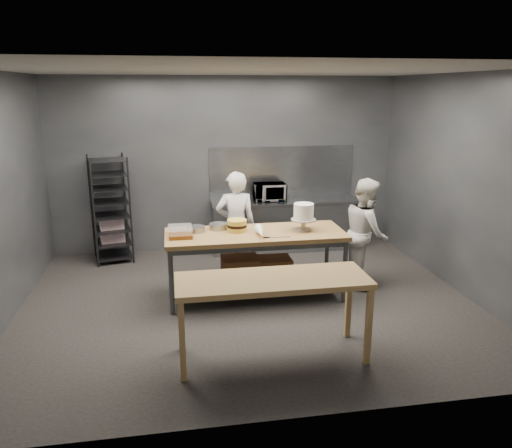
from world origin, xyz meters
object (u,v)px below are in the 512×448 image
(chef_behind, at_px, (236,225))
(chef_right, at_px, (366,232))
(frosted_cake_stand, at_px, (304,213))
(speed_rack, at_px, (111,210))
(near_counter, at_px, (273,286))
(layer_cake, at_px, (237,225))
(work_table, at_px, (255,256))
(microwave, at_px, (270,192))

(chef_behind, distance_m, chef_right, 1.91)
(chef_behind, bearing_deg, frosted_cake_stand, 135.40)
(speed_rack, bearing_deg, chef_behind, -30.26)
(near_counter, relative_size, layer_cake, 7.59)
(near_counter, bearing_deg, chef_behind, 91.60)
(work_table, xyz_separation_m, microwave, (0.59, 1.97, 0.48))
(near_counter, relative_size, chef_right, 1.27)
(work_table, bearing_deg, chef_behind, 102.08)
(speed_rack, bearing_deg, near_counter, -60.61)
(speed_rack, xyz_separation_m, frosted_cake_stand, (2.75, -1.92, 0.30))
(speed_rack, distance_m, layer_cake, 2.60)
(frosted_cake_stand, distance_m, layer_cake, 0.91)
(layer_cake, bearing_deg, chef_behind, 84.13)
(work_table, bearing_deg, speed_rack, 137.87)
(work_table, bearing_deg, chef_right, 5.90)
(near_counter, distance_m, layer_cake, 1.74)
(chef_right, xyz_separation_m, frosted_cake_stand, (-0.99, -0.20, 0.37))
(work_table, relative_size, near_counter, 1.20)
(speed_rack, relative_size, chef_behind, 1.08)
(microwave, distance_m, layer_cake, 2.07)
(speed_rack, xyz_separation_m, chef_right, (3.74, -1.72, -0.07))
(work_table, height_order, microwave, microwave)
(chef_behind, bearing_deg, near_counter, 91.14)
(chef_right, bearing_deg, work_table, 106.82)
(layer_cake, bearing_deg, near_counter, -85.40)
(speed_rack, distance_m, chef_behind, 2.23)
(near_counter, xyz_separation_m, frosted_cake_stand, (0.76, 1.62, 0.34))
(speed_rack, xyz_separation_m, layer_cake, (1.85, -1.82, 0.14))
(chef_right, relative_size, microwave, 2.89)
(chef_behind, xyz_separation_m, layer_cake, (-0.07, -0.69, 0.19))
(chef_behind, bearing_deg, layer_cake, 83.67)
(near_counter, bearing_deg, frosted_cake_stand, 64.95)
(chef_behind, bearing_deg, work_table, 101.62)
(near_counter, bearing_deg, microwave, 79.26)
(microwave, bearing_deg, chef_right, -59.54)
(chef_right, bearing_deg, chef_behind, 82.69)
(near_counter, height_order, chef_behind, chef_behind)
(near_counter, distance_m, speed_rack, 4.06)
(chef_right, height_order, microwave, chef_right)
(work_table, height_order, frosted_cake_stand, frosted_cake_stand)
(frosted_cake_stand, bearing_deg, layer_cake, 173.31)
(work_table, relative_size, speed_rack, 1.37)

